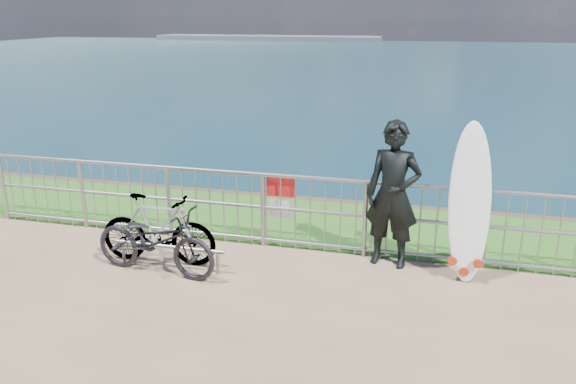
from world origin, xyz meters
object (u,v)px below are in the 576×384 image
(bicycle_near, at_px, (155,241))
(surfboard, at_px, (469,209))
(bicycle_far, at_px, (158,229))
(surfer, at_px, (393,195))

(bicycle_near, bearing_deg, surfboard, -70.76)
(bicycle_near, xyz_separation_m, bicycle_far, (-0.11, 0.31, 0.03))
(surfboard, distance_m, bicycle_far, 4.13)
(surfboard, bearing_deg, bicycle_far, -171.32)
(surfer, height_order, bicycle_far, surfer)
(surfer, height_order, bicycle_near, surfer)
(bicycle_near, height_order, bicycle_far, bicycle_far)
(surfboard, relative_size, bicycle_near, 1.17)
(surfboard, distance_m, bicycle_near, 4.09)
(surfboard, bearing_deg, bicycle_near, -166.81)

